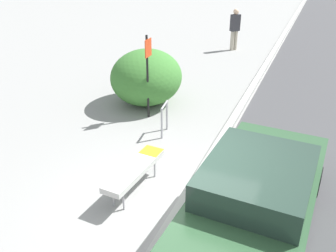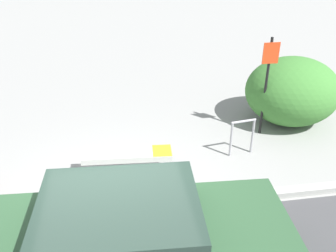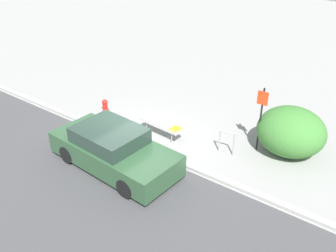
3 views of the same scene
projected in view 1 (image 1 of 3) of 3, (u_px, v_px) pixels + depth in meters
The scene contains 8 objects.
ground_plane at pixel (180, 211), 6.89m from camera, with size 60.00×60.00×0.00m, color gray.
curb at pixel (180, 209), 6.86m from camera, with size 60.00×0.20×0.13m.
bench at pixel (135, 170), 7.25m from camera, with size 1.73×0.54×0.56m.
bike_rack at pixel (164, 116), 9.39m from camera, with size 0.55×0.13×0.83m.
sign_post at pixel (148, 70), 9.87m from camera, with size 0.36×0.08×2.30m.
shrub_hedge at pixel (146, 77), 11.05m from camera, with size 2.26×2.08×1.63m.
pedestrian at pixel (235, 28), 16.31m from camera, with size 0.45×0.43×1.79m.
parked_car_near at pixel (257, 195), 6.31m from camera, with size 4.40×2.06×1.33m.
Camera 1 is at (-5.10, -1.88, 4.52)m, focal length 40.00 mm.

